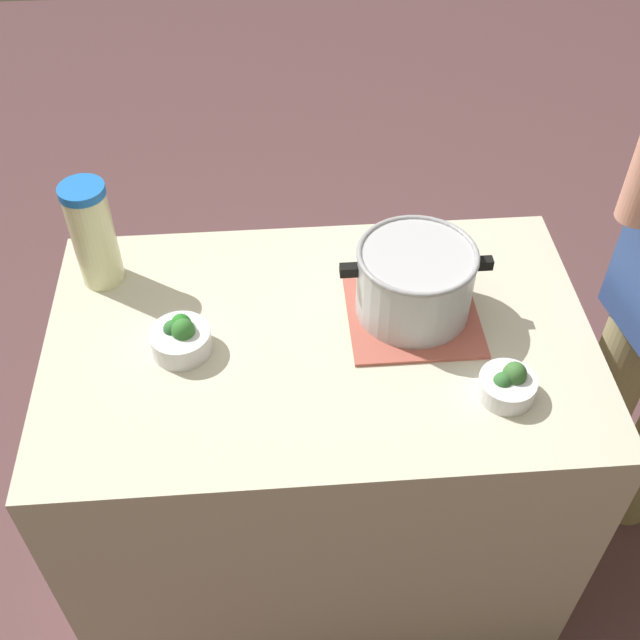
% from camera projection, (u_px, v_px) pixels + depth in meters
% --- Properties ---
extents(ground_plane, '(8.00, 8.00, 0.00)m').
position_uv_depth(ground_plane, '(320.00, 543.00, 2.37)').
color(ground_plane, brown).
extents(counter_slab, '(1.21, 0.76, 0.92)m').
position_uv_depth(counter_slab, '(320.00, 456.00, 2.04)').
color(counter_slab, beige).
rests_on(counter_slab, ground_plane).
extents(dish_cloth, '(0.29, 0.32, 0.01)m').
position_uv_depth(dish_cloth, '(411.00, 309.00, 1.76)').
color(dish_cloth, '#B05749').
rests_on(dish_cloth, counter_slab).
extents(cooking_pot, '(0.33, 0.26, 0.17)m').
position_uv_depth(cooking_pot, '(415.00, 280.00, 1.70)').
color(cooking_pot, '#B7B7BC').
rests_on(cooking_pot, dish_cloth).
extents(lemonade_pitcher, '(0.10, 0.10, 0.26)m').
position_uv_depth(lemonade_pitcher, '(93.00, 234.00, 1.75)').
color(lemonade_pitcher, beige).
rests_on(lemonade_pitcher, counter_slab).
extents(broccoli_bowl_front, '(0.13, 0.13, 0.09)m').
position_uv_depth(broccoli_bowl_front, '(181.00, 338.00, 1.66)').
color(broccoli_bowl_front, silver).
rests_on(broccoli_bowl_front, counter_slab).
extents(broccoli_bowl_center, '(0.12, 0.12, 0.08)m').
position_uv_depth(broccoli_bowl_center, '(507.00, 385.00, 1.58)').
color(broccoli_bowl_center, silver).
rests_on(broccoli_bowl_center, counter_slab).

